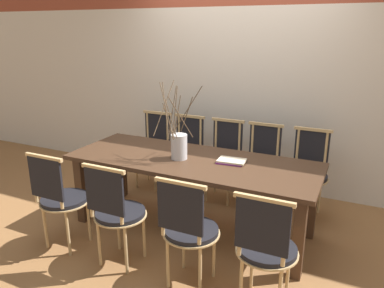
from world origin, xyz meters
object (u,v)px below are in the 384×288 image
chair_near_center (189,227)px  book_stack (231,161)px  vase_centerpiece (179,145)px  dining_table (192,169)px  chair_far_center (223,157)px

chair_near_center → book_stack: size_ratio=3.42×
chair_near_center → book_stack: bearing=88.9°
chair_near_center → book_stack: chair_near_center is taller
vase_centerpiece → dining_table: bearing=17.3°
dining_table → vase_centerpiece: 0.26m
dining_table → book_stack: size_ratio=8.81×
vase_centerpiece → book_stack: bearing=11.8°
chair_near_center → vase_centerpiece: vase_centerpiece is taller
chair_far_center → vase_centerpiece: size_ratio=1.29×
vase_centerpiece → chair_near_center: bearing=-58.3°
chair_near_center → chair_far_center: (-0.33, 1.60, 0.00)m
chair_near_center → chair_far_center: bearing=101.7°
dining_table → vase_centerpiece: vase_centerpiece is taller
dining_table → chair_far_center: (0.02, 0.80, -0.13)m
dining_table → book_stack: book_stack is taller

